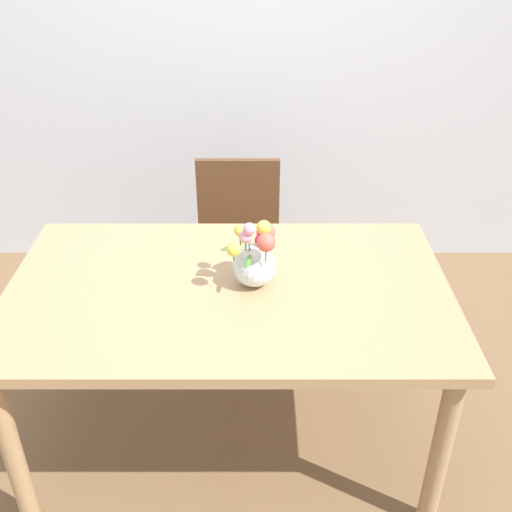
# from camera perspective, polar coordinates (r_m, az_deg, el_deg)

# --- Properties ---
(ground_plane) EXTENTS (12.00, 12.00, 0.00)m
(ground_plane) POSITION_cam_1_polar(r_m,az_deg,el_deg) (2.73, -2.10, -16.60)
(ground_plane) COLOR brown
(back_wall) EXTENTS (7.00, 0.10, 2.80)m
(back_wall) POSITION_cam_1_polar(r_m,az_deg,el_deg) (3.49, -1.58, 20.91)
(back_wall) COLOR silver
(back_wall) RESTS_ON ground_plane
(dining_table) EXTENTS (1.63, 0.99, 0.78)m
(dining_table) POSITION_cam_1_polar(r_m,az_deg,el_deg) (2.27, -2.43, -4.83)
(dining_table) COLOR tan
(dining_table) RESTS_ON ground_plane
(chair_far) EXTENTS (0.42, 0.42, 0.90)m
(chair_far) POSITION_cam_1_polar(r_m,az_deg,el_deg) (3.06, -1.52, 1.78)
(chair_far) COLOR brown
(chair_far) RESTS_ON ground_plane
(flower_vase) EXTENTS (0.20, 0.20, 0.26)m
(flower_vase) POSITION_cam_1_polar(r_m,az_deg,el_deg) (2.17, 0.10, -0.16)
(flower_vase) COLOR silver
(flower_vase) RESTS_ON dining_table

